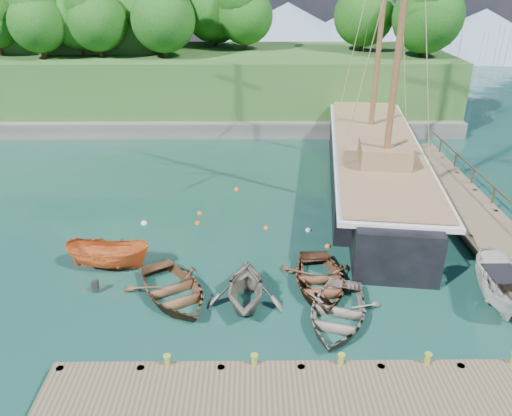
{
  "coord_description": "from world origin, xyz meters",
  "views": [
    {
      "loc": [
        -1.06,
        -18.31,
        13.0
      ],
      "look_at": [
        -0.86,
        4.54,
        2.0
      ],
      "focal_mm": 35.0,
      "sensor_mm": 36.0,
      "label": 1
    }
  ],
  "objects_px": {
    "rowboat_3": "(336,321)",
    "cabin_boat_white": "(497,301)",
    "motorboat_orange": "(110,268)",
    "rowboat_2": "(322,285)",
    "schooner": "(374,168)",
    "rowboat_4": "(319,288)",
    "rowboat_0": "(174,298)",
    "rowboat_1": "(246,303)"
  },
  "relations": [
    {
      "from": "rowboat_2",
      "to": "rowboat_3",
      "type": "distance_m",
      "value": 2.55
    },
    {
      "from": "rowboat_1",
      "to": "schooner",
      "type": "xyz_separation_m",
      "value": [
        8.29,
        12.84,
        1.24
      ]
    },
    {
      "from": "rowboat_4",
      "to": "cabin_boat_white",
      "type": "distance_m",
      "value": 7.65
    },
    {
      "from": "rowboat_2",
      "to": "schooner",
      "type": "bearing_deg",
      "value": 60.02
    },
    {
      "from": "rowboat_1",
      "to": "motorboat_orange",
      "type": "height_order",
      "value": "rowboat_1"
    },
    {
      "from": "rowboat_4",
      "to": "motorboat_orange",
      "type": "distance_m",
      "value": 10.01
    },
    {
      "from": "rowboat_3",
      "to": "rowboat_1",
      "type": "bearing_deg",
      "value": 179.1
    },
    {
      "from": "rowboat_3",
      "to": "rowboat_4",
      "type": "height_order",
      "value": "rowboat_4"
    },
    {
      "from": "rowboat_0",
      "to": "rowboat_1",
      "type": "distance_m",
      "value": 3.17
    },
    {
      "from": "motorboat_orange",
      "to": "schooner",
      "type": "height_order",
      "value": "schooner"
    },
    {
      "from": "motorboat_orange",
      "to": "schooner",
      "type": "relative_size",
      "value": 0.14
    },
    {
      "from": "rowboat_2",
      "to": "motorboat_orange",
      "type": "xyz_separation_m",
      "value": [
        -10.01,
        1.56,
        0.0
      ]
    },
    {
      "from": "rowboat_0",
      "to": "rowboat_2",
      "type": "bearing_deg",
      "value": -22.65
    },
    {
      "from": "rowboat_0",
      "to": "rowboat_3",
      "type": "xyz_separation_m",
      "value": [
        6.86,
        -1.64,
        0.0
      ]
    },
    {
      "from": "rowboat_1",
      "to": "rowboat_3",
      "type": "distance_m",
      "value": 3.91
    },
    {
      "from": "rowboat_1",
      "to": "rowboat_4",
      "type": "xyz_separation_m",
      "value": [
        3.3,
        1.12,
        0.0
      ]
    },
    {
      "from": "rowboat_2",
      "to": "rowboat_4",
      "type": "xyz_separation_m",
      "value": [
        -0.16,
        -0.19,
        0.0
      ]
    },
    {
      "from": "rowboat_2",
      "to": "rowboat_3",
      "type": "bearing_deg",
      "value": -91.36
    },
    {
      "from": "motorboat_orange",
      "to": "cabin_boat_white",
      "type": "bearing_deg",
      "value": -91.38
    },
    {
      "from": "rowboat_0",
      "to": "motorboat_orange",
      "type": "distance_m",
      "value": 4.21
    },
    {
      "from": "rowboat_1",
      "to": "rowboat_2",
      "type": "height_order",
      "value": "rowboat_1"
    },
    {
      "from": "rowboat_1",
      "to": "schooner",
      "type": "height_order",
      "value": "schooner"
    },
    {
      "from": "rowboat_4",
      "to": "schooner",
      "type": "height_order",
      "value": "schooner"
    },
    {
      "from": "rowboat_3",
      "to": "motorboat_orange",
      "type": "relative_size",
      "value": 1.14
    },
    {
      "from": "rowboat_2",
      "to": "cabin_boat_white",
      "type": "xyz_separation_m",
      "value": [
        7.42,
        -1.26,
        0.0
      ]
    },
    {
      "from": "schooner",
      "to": "rowboat_1",
      "type": "bearing_deg",
      "value": -115.43
    },
    {
      "from": "rowboat_4",
      "to": "schooner",
      "type": "relative_size",
      "value": 0.16
    },
    {
      "from": "motorboat_orange",
      "to": "schooner",
      "type": "bearing_deg",
      "value": -48.3
    },
    {
      "from": "rowboat_4",
      "to": "cabin_boat_white",
      "type": "xyz_separation_m",
      "value": [
        7.57,
        -1.07,
        0.0
      ]
    },
    {
      "from": "rowboat_3",
      "to": "rowboat_4",
      "type": "bearing_deg",
      "value": 117.42
    },
    {
      "from": "rowboat_0",
      "to": "schooner",
      "type": "relative_size",
      "value": 0.16
    },
    {
      "from": "schooner",
      "to": "rowboat_2",
      "type": "bearing_deg",
      "value": -105.33
    },
    {
      "from": "motorboat_orange",
      "to": "cabin_boat_white",
      "type": "height_order",
      "value": "cabin_boat_white"
    },
    {
      "from": "rowboat_3",
      "to": "cabin_boat_white",
      "type": "bearing_deg",
      "value": 27.46
    },
    {
      "from": "rowboat_4",
      "to": "schooner",
      "type": "distance_m",
      "value": 12.8
    },
    {
      "from": "rowboat_4",
      "to": "rowboat_1",
      "type": "bearing_deg",
      "value": -161.92
    },
    {
      "from": "rowboat_3",
      "to": "rowboat_4",
      "type": "relative_size",
      "value": 1.0
    },
    {
      "from": "rowboat_3",
      "to": "motorboat_orange",
      "type": "height_order",
      "value": "motorboat_orange"
    },
    {
      "from": "rowboat_0",
      "to": "cabin_boat_white",
      "type": "xyz_separation_m",
      "value": [
        14.02,
        -0.36,
        0.0
      ]
    },
    {
      "from": "rowboat_0",
      "to": "cabin_boat_white",
      "type": "relative_size",
      "value": 1.05
    },
    {
      "from": "rowboat_2",
      "to": "cabin_boat_white",
      "type": "distance_m",
      "value": 7.53
    },
    {
      "from": "rowboat_4",
      "to": "motorboat_orange",
      "type": "height_order",
      "value": "motorboat_orange"
    }
  ]
}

